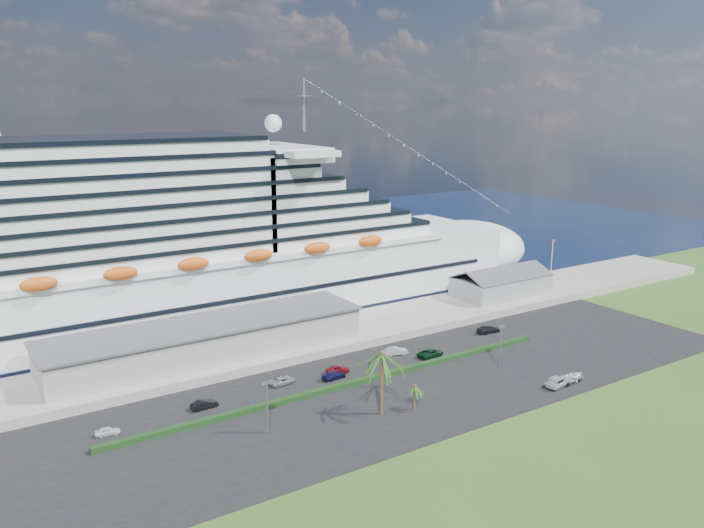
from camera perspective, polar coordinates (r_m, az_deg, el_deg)
ground at (r=114.99m, az=7.78°, el=-11.87°), size 420.00×420.00×0.00m
asphalt_lot at (r=122.71m, az=4.40°, el=-10.07°), size 140.00×38.00×0.12m
wharf at (r=144.89m, az=-2.58°, el=-5.95°), size 240.00×20.00×1.80m
water at (r=224.63m, az=-14.27°, el=0.41°), size 420.00×160.00×0.02m
cruise_ship at (r=153.24m, az=-14.21°, el=0.86°), size 191.00×38.00×54.00m
terminal_building at (r=133.43m, az=-11.95°, el=-6.09°), size 61.00×15.00×6.30m
port_shed at (r=174.71m, az=12.29°, el=-1.67°), size 24.00×12.31×7.37m
flagpole at (r=186.75m, az=16.27°, el=0.29°), size 1.08×0.16×12.00m
hedge at (r=122.03m, az=-0.08°, el=-9.91°), size 88.00×1.10×0.90m
lamp_post_left at (r=104.79m, az=-7.05°, el=-11.23°), size 1.60×0.35×8.27m
lamp_post_right at (r=131.13m, az=12.26°, el=-6.30°), size 1.60×0.35×8.27m
palm_tall at (r=108.52m, az=2.49°, el=-8.04°), size 8.82×8.82×11.13m
palm_short at (r=112.59m, az=5.23°, el=-10.32°), size 3.53×3.53×4.56m
parked_car_0 at (r=111.64m, az=-19.66°, el=-12.96°), size 3.83×2.09×1.24m
parked_car_1 at (r=116.14m, az=-12.19°, el=-11.33°), size 4.53×1.70×1.48m
parked_car_2 at (r=123.26m, az=-5.81°, el=-9.63°), size 4.94×2.56×1.33m
parked_car_3 at (r=124.89m, az=-1.52°, el=-9.23°), size 4.76×2.10×1.36m
parked_car_4 at (r=127.41m, az=-1.18°, el=-8.74°), size 4.64×3.01×1.47m
parked_car_5 at (r=136.34m, az=3.70°, el=-7.23°), size 4.95×3.07×1.54m
parked_car_6 at (r=135.94m, az=6.55°, el=-7.35°), size 5.78×3.05×1.55m
parked_car_7 at (r=151.42m, az=11.27°, el=-5.33°), size 5.57×2.54×1.58m
pickup_truck at (r=126.60m, az=16.77°, el=-9.35°), size 5.34×2.53×1.81m
boat_trailer at (r=129.97m, az=18.00°, el=-8.84°), size 5.29×3.57×1.50m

